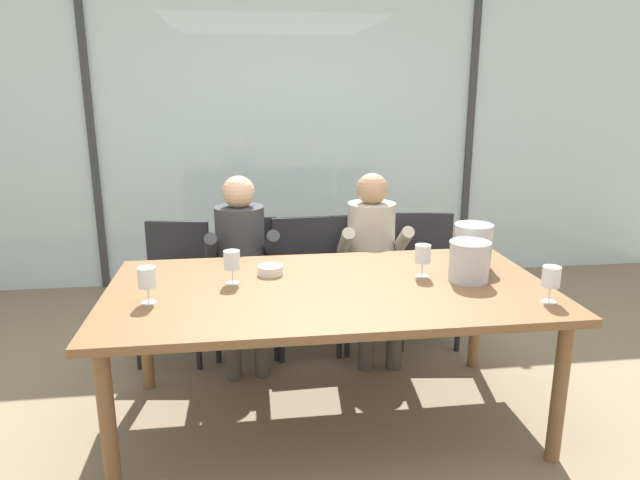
{
  "coord_description": "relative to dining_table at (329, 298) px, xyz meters",
  "views": [
    {
      "loc": [
        -0.42,
        -2.7,
        1.73
      ],
      "look_at": [
        0.0,
        0.35,
        0.91
      ],
      "focal_mm": 32.04,
      "sensor_mm": 36.0,
      "label": 1
    }
  ],
  "objects": [
    {
      "name": "ice_bucket_secondary",
      "position": [
        0.73,
        -0.01,
        0.17
      ],
      "size": [
        0.21,
        0.21,
        0.21
      ],
      "color": "#B7B7BC",
      "rests_on": "dining_table"
    },
    {
      "name": "chair_near_window_right",
      "position": [
        0.84,
        1.01,
        -0.19
      ],
      "size": [
        0.49,
        0.49,
        0.88
      ],
      "rotation": [
        0.0,
        0.0,
        -0.13
      ],
      "color": "#232328",
      "rests_on": "ground"
    },
    {
      "name": "wine_glass_center_pour",
      "position": [
        -0.87,
        -0.12,
        0.19
      ],
      "size": [
        0.08,
        0.08,
        0.17
      ],
      "color": "silver",
      "rests_on": "dining_table"
    },
    {
      "name": "chair_right_of_center",
      "position": [
        0.39,
        1.02,
        -0.19
      ],
      "size": [
        0.48,
        0.48,
        0.88
      ],
      "rotation": [
        0.0,
        0.0,
        0.1
      ],
      "color": "#232328",
      "rests_on": "ground"
    },
    {
      "name": "wine_glass_by_left_taster",
      "position": [
        -0.49,
        0.11,
        0.18
      ],
      "size": [
        0.08,
        0.08,
        0.17
      ],
      "color": "silver",
      "rests_on": "dining_table"
    },
    {
      "name": "chair_center",
      "position": [
        -0.02,
        0.99,
        -0.19
      ],
      "size": [
        0.45,
        0.45,
        0.88
      ],
      "rotation": [
        0.0,
        0.0,
        0.03
      ],
      "color": "#232328",
      "rests_on": "ground"
    },
    {
      "name": "dining_table",
      "position": [
        0.0,
        0.0,
        0.0
      ],
      "size": [
        2.23,
        1.18,
        0.76
      ],
      "color": "brown",
      "rests_on": "ground"
    },
    {
      "name": "person_beige_jumper",
      "position": [
        0.42,
        0.86,
        -0.01
      ],
      "size": [
        0.47,
        0.62,
        1.2
      ],
      "rotation": [
        0.0,
        0.0,
        -0.04
      ],
      "color": "#B7AD9E",
      "rests_on": "ground"
    },
    {
      "name": "tasting_bowl",
      "position": [
        -0.29,
        0.23,
        0.09
      ],
      "size": [
        0.14,
        0.14,
        0.05
      ],
      "primitive_type": "cylinder",
      "color": "silver",
      "rests_on": "dining_table"
    },
    {
      "name": "ground",
      "position": [
        0.0,
        1.0,
        -0.7
      ],
      "size": [
        14.0,
        14.0,
        0.0
      ],
      "primitive_type": "plane",
      "color": "#847056"
    },
    {
      "name": "chair_left_of_center",
      "position": [
        -0.41,
        1.03,
        -0.19
      ],
      "size": [
        0.46,
        0.46,
        0.88
      ],
      "rotation": [
        0.0,
        0.0,
        -0.05
      ],
      "color": "#232328",
      "rests_on": "ground"
    },
    {
      "name": "window_glass_panel",
      "position": [
        0.0,
        2.42,
        0.6
      ],
      "size": [
        7.43,
        0.03,
        2.6
      ],
      "primitive_type": "cube",
      "color": "silver",
      "rests_on": "ground"
    },
    {
      "name": "wine_glass_near_bucket",
      "position": [
        0.99,
        -0.36,
        0.18
      ],
      "size": [
        0.08,
        0.08,
        0.17
      ],
      "color": "silver",
      "rests_on": "dining_table"
    },
    {
      "name": "hillside_vineyard",
      "position": [
        0.0,
        5.86,
        0.38
      ],
      "size": [
        13.43,
        2.4,
        2.16
      ],
      "primitive_type": "cube",
      "color": "#477A38",
      "rests_on": "ground"
    },
    {
      "name": "chair_near_curtain",
      "position": [
        -0.88,
        0.99,
        -0.19
      ],
      "size": [
        0.5,
        0.5,
        0.88
      ],
      "rotation": [
        0.0,
        0.0,
        -0.13
      ],
      "color": "#232328",
      "rests_on": "ground"
    },
    {
      "name": "window_mullion_right",
      "position": [
        1.67,
        2.4,
        0.6
      ],
      "size": [
        0.06,
        0.06,
        2.6
      ],
      "primitive_type": "cube",
      "color": "#38383D",
      "rests_on": "ground"
    },
    {
      "name": "window_mullion_left",
      "position": [
        -1.67,
        2.4,
        0.6
      ],
      "size": [
        0.06,
        0.06,
        2.6
      ],
      "primitive_type": "cube",
      "color": "#38383D",
      "rests_on": "ground"
    },
    {
      "name": "person_charcoal_jacket",
      "position": [
        -0.44,
        0.86,
        -0.01
      ],
      "size": [
        0.48,
        0.62,
        1.2
      ],
      "rotation": [
        0.0,
        0.0,
        0.06
      ],
      "color": "#38383D",
      "rests_on": "ground"
    },
    {
      "name": "ice_bucket_primary",
      "position": [
        0.84,
        0.21,
        0.19
      ],
      "size": [
        0.22,
        0.22,
        0.25
      ],
      "color": "#B7B7BC",
      "rests_on": "dining_table"
    },
    {
      "name": "wine_glass_by_right_taster",
      "position": [
        0.51,
        0.09,
        0.18
      ],
      "size": [
        0.08,
        0.08,
        0.17
      ],
      "color": "silver",
      "rests_on": "dining_table"
    }
  ]
}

